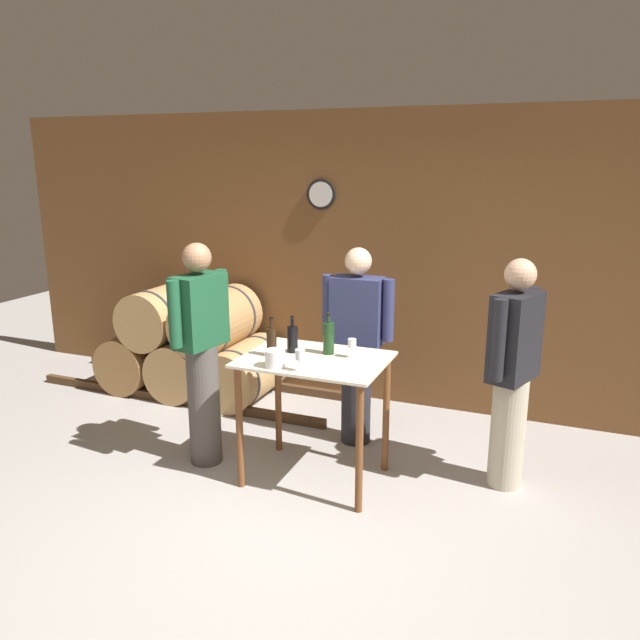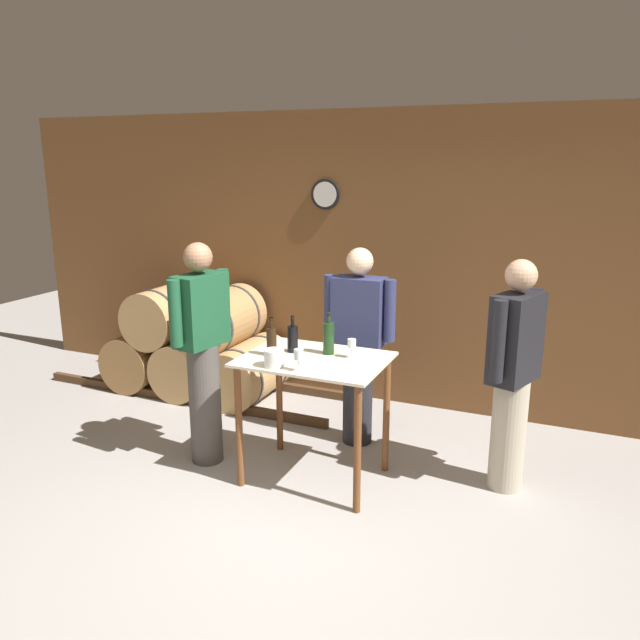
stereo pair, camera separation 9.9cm
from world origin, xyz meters
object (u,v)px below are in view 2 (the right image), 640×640
wine_bottle_left (293,338)px  person_visitor_with_scarf (359,343)px  wine_bottle_center (329,338)px  wine_bottle_far_left (272,341)px  wine_glass_near_left (299,355)px  person_host (202,350)px  wine_glass_near_center (352,344)px  ice_bucket (274,358)px  person_visitor_bearded (513,372)px

wine_bottle_left → person_visitor_with_scarf: size_ratio=0.17×
wine_bottle_center → wine_bottle_left: bearing=-167.1°
wine_bottle_far_left → wine_bottle_left: wine_bottle_far_left is taller
wine_glass_near_left → person_visitor_with_scarf: bearing=86.6°
wine_glass_near_left → person_host: person_host is taller
wine_bottle_left → person_host: person_host is taller
wine_bottle_center → person_host: bearing=-167.6°
wine_glass_near_left → wine_bottle_center: bearing=85.2°
wine_glass_near_center → ice_bucket: size_ratio=1.00×
wine_bottle_far_left → wine_glass_near_left: wine_bottle_far_left is taller
wine_glass_near_left → person_host: bearing=166.2°
wine_bottle_far_left → person_visitor_with_scarf: person_visitor_with_scarf is taller
wine_bottle_left → person_host: 0.70m
wine_glass_near_left → person_visitor_with_scarf: 1.01m
wine_bottle_center → wine_glass_near_left: wine_bottle_center is taller
person_visitor_bearded → wine_glass_near_center: bearing=-163.6°
wine_glass_near_center → person_host: bearing=-170.8°
wine_glass_near_center → person_visitor_with_scarf: 0.64m
wine_bottle_center → wine_glass_near_center: wine_bottle_center is taller
person_visitor_with_scarf → person_visitor_bearded: size_ratio=0.98×
wine_bottle_left → wine_bottle_center: 0.26m
wine_bottle_center → ice_bucket: bearing=-119.3°
wine_glass_near_center → ice_bucket: bearing=-137.1°
person_host → person_visitor_with_scarf: size_ratio=1.05×
wine_bottle_left → person_host: size_ratio=0.16×
wine_bottle_left → ice_bucket: (0.03, -0.35, -0.04)m
wine_bottle_left → person_host: (-0.67, -0.15, -0.13)m
wine_bottle_left → ice_bucket: size_ratio=1.95×
person_visitor_bearded → wine_bottle_center: bearing=-166.9°
wine_bottle_center → person_host: (-0.93, -0.20, -0.15)m
person_host → wine_bottle_center: bearing=12.4°
ice_bucket → person_visitor_with_scarf: 1.01m
wine_bottle_far_left → wine_bottle_center: 0.40m
person_host → wine_bottle_left: bearing=12.2°
wine_glass_near_left → wine_glass_near_center: 0.46m
wine_bottle_left → person_visitor_bearded: person_visitor_bearded is taller
ice_bucket → person_visitor_bearded: bearing=25.3°
person_visitor_bearded → wine_bottle_far_left: bearing=-163.1°
person_visitor_with_scarf → wine_bottle_center: bearing=-92.3°
wine_bottle_left → wine_glass_near_center: bearing=4.5°
wine_glass_near_left → wine_glass_near_center: bearing=61.3°
wine_glass_near_left → person_visitor_bearded: person_visitor_bearded is taller
person_visitor_with_scarf → person_host: bearing=-141.0°
person_host → ice_bucket: bearing=-15.9°
ice_bucket → person_visitor_with_scarf: (0.25, 0.97, -0.13)m
wine_bottle_far_left → person_host: size_ratio=0.16×
person_host → person_visitor_with_scarf: (0.95, 0.77, -0.05)m
wine_glass_near_left → person_visitor_bearded: size_ratio=0.09×
wine_glass_near_center → wine_bottle_left: bearing=-175.5°
person_host → person_visitor_bearded: (2.17, 0.49, -0.03)m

